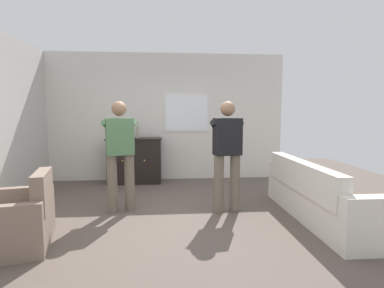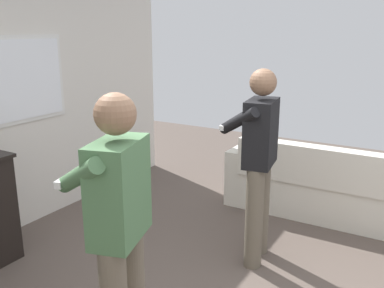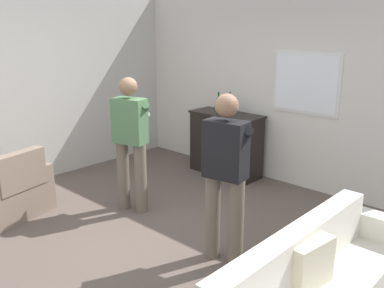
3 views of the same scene
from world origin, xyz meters
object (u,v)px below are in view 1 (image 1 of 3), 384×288
person_standing_left (120,151)px  person_standing_right (227,151)px  bottle_liquor_amber (125,132)px  sideboard_cabinet (135,160)px  armchair (22,222)px  couch (313,197)px  bottle_wine_green (138,132)px

person_standing_left → person_standing_right: size_ratio=1.00×
bottle_liquor_amber → person_standing_right: (1.78, -2.04, -0.15)m
sideboard_cabinet → armchair: bearing=-107.5°
sideboard_cabinet → couch: bearing=-41.4°
armchair → bottle_wine_green: size_ratio=2.97×
person_standing_left → person_standing_right: bearing=-5.7°
bottle_wine_green → person_standing_left: (-0.09, -1.84, -0.17)m
sideboard_cabinet → bottle_wine_green: (0.08, -0.02, 0.62)m
bottle_wine_green → armchair: bearing=-108.9°
armchair → bottle_liquor_amber: bottle_liquor_amber is taller
bottle_liquor_amber → bottle_wine_green: bearing=-9.5°
person_standing_left → person_standing_right: same height
sideboard_cabinet → person_standing_right: 2.61m
armchair → person_standing_right: bearing=21.1°
sideboard_cabinet → person_standing_left: person_standing_left is taller
sideboard_cabinet → bottle_liquor_amber: size_ratio=3.84×
person_standing_left → person_standing_right: (1.61, -0.16, 0.00)m
bottle_wine_green → person_standing_right: bearing=-52.8°
armchair → person_standing_left: bearing=50.8°
couch → sideboard_cabinet: size_ratio=2.04×
bottle_wine_green → bottle_liquor_amber: bottle_wine_green is taller
couch → person_standing_left: bearing=168.3°
person_standing_right → bottle_liquor_amber: bearing=131.0°
couch → person_standing_right: 1.38m
couch → bottle_liquor_amber: bearing=140.1°
armchair → sideboard_cabinet: size_ratio=0.86×
armchair → bottle_liquor_amber: 3.22m
bottle_wine_green → person_standing_right: 2.51m
person_standing_left → armchair: bearing=-129.2°
couch → person_standing_right: person_standing_right is taller
bottle_liquor_amber → person_standing_right: size_ratio=0.18×
sideboard_cabinet → person_standing_left: (-0.01, -1.85, 0.45)m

